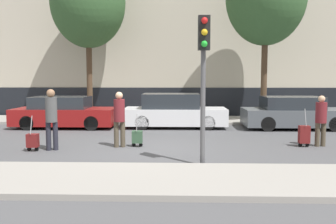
# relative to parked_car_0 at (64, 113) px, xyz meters

# --- Properties ---
(ground_plane) EXTENTS (80.00, 80.00, 0.00)m
(ground_plane) POSITION_rel_parked_car_0_xyz_m (3.90, -4.51, -0.64)
(ground_plane) COLOR #4C4C4F
(sidewalk_near) EXTENTS (28.00, 2.50, 0.12)m
(sidewalk_near) POSITION_rel_parked_car_0_xyz_m (3.90, -8.26, -0.58)
(sidewalk_near) COLOR gray
(sidewalk_near) RESTS_ON ground_plane
(sidewalk_far) EXTENTS (28.00, 3.00, 0.12)m
(sidewalk_far) POSITION_rel_parked_car_0_xyz_m (3.90, 2.49, -0.58)
(sidewalk_far) COLOR gray
(sidewalk_far) RESTS_ON ground_plane
(building_facade) EXTENTS (28.00, 3.22, 9.74)m
(building_facade) POSITION_rel_parked_car_0_xyz_m (3.90, 6.27, 4.22)
(building_facade) COLOR #B7AD99
(building_facade) RESTS_ON ground_plane
(parked_car_0) EXTENTS (4.30, 1.84, 1.35)m
(parked_car_0) POSITION_rel_parked_car_0_xyz_m (0.00, 0.00, 0.00)
(parked_car_0) COLOR maroon
(parked_car_0) RESTS_ON ground_plane
(parked_car_1) EXTENTS (4.40, 1.80, 1.47)m
(parked_car_1) POSITION_rel_parked_car_0_xyz_m (4.74, 0.23, 0.04)
(parked_car_1) COLOR silver
(parked_car_1) RESTS_ON ground_plane
(parked_car_2) EXTENTS (4.33, 1.91, 1.36)m
(parked_car_2) POSITION_rel_parked_car_0_xyz_m (9.84, 0.01, 0.01)
(parked_car_2) COLOR #4C5156
(parked_car_2) RESTS_ON ground_plane
(pedestrian_left) EXTENTS (0.34, 0.34, 1.83)m
(pedestrian_left) POSITION_rel_parked_car_0_xyz_m (1.17, -4.96, 0.41)
(pedestrian_left) COLOR #23232D
(pedestrian_left) RESTS_ON ground_plane
(trolley_left) EXTENTS (0.34, 0.29, 1.05)m
(trolley_left) POSITION_rel_parked_car_0_xyz_m (0.64, -5.11, -0.32)
(trolley_left) COLOR maroon
(trolley_left) RESTS_ON ground_plane
(pedestrian_center) EXTENTS (0.35, 0.34, 1.73)m
(pedestrian_center) POSITION_rel_parked_car_0_xyz_m (3.11, -4.40, 0.35)
(pedestrian_center) COLOR #4C4233
(pedestrian_center) RESTS_ON ground_plane
(trolley_center) EXTENTS (0.34, 0.29, 1.04)m
(trolley_center) POSITION_rel_parked_car_0_xyz_m (3.65, -4.30, -0.33)
(trolley_center) COLOR #335138
(trolley_center) RESTS_ON ground_plane
(pedestrian_right) EXTENTS (0.35, 0.34, 1.61)m
(pedestrian_right) POSITION_rel_parked_car_0_xyz_m (9.44, -4.06, 0.27)
(pedestrian_right) COLOR #4C4233
(pedestrian_right) RESTS_ON ground_plane
(trolley_right) EXTENTS (0.34, 0.29, 1.21)m
(trolley_right) POSITION_rel_parked_car_0_xyz_m (8.89, -4.16, -0.25)
(trolley_right) COLOR maroon
(trolley_right) RESTS_ON ground_plane
(traffic_light) EXTENTS (0.28, 0.47, 3.62)m
(traffic_light) POSITION_rel_parked_car_0_xyz_m (5.56, -6.88, 1.95)
(traffic_light) COLOR #515154
(traffic_light) RESTS_ON ground_plane
(bare_tree_down_street) EXTENTS (3.63, 3.63, 7.92)m
(bare_tree_down_street) POSITION_rel_parked_car_0_xyz_m (0.51, 2.57, 5.16)
(bare_tree_down_street) COLOR #4C3826
(bare_tree_down_street) RESTS_ON sidewalk_far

